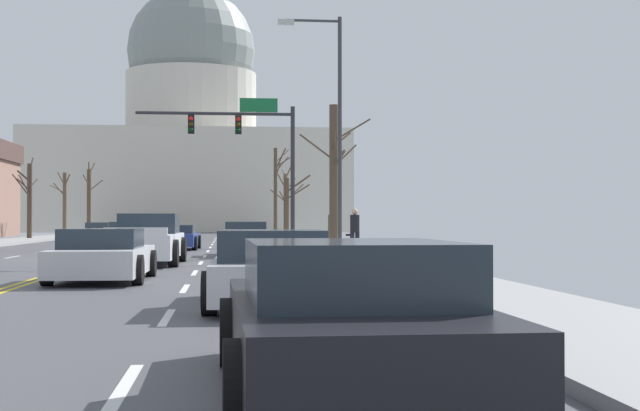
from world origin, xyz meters
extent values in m
cube|color=#48484D|center=(0.00, 0.00, -0.03)|extent=(14.00, 180.00, 0.06)
cube|color=yellow|center=(-0.12, 0.00, 0.00)|extent=(0.10, 176.40, 0.00)
cube|color=yellow|center=(0.12, 0.00, 0.00)|extent=(0.10, 176.40, 0.00)
cube|color=silver|center=(3.50, -24.10, 0.00)|extent=(0.12, 2.20, 0.00)
cube|color=silver|center=(3.50, -18.90, 0.00)|extent=(0.12, 2.20, 0.00)
cube|color=silver|center=(3.50, -13.70, 0.00)|extent=(0.12, 2.20, 0.00)
cube|color=silver|center=(3.50, -8.50, 0.00)|extent=(0.12, 2.20, 0.00)
cube|color=silver|center=(3.50, -3.30, 0.00)|extent=(0.12, 2.20, 0.00)
cube|color=silver|center=(3.50, 1.90, 0.00)|extent=(0.12, 2.20, 0.00)
cube|color=silver|center=(3.50, 7.10, 0.00)|extent=(0.12, 2.20, 0.00)
cube|color=silver|center=(3.50, 12.30, 0.00)|extent=(0.12, 2.20, 0.00)
cube|color=silver|center=(3.50, 17.50, 0.00)|extent=(0.12, 2.20, 0.00)
cube|color=silver|center=(3.50, 22.70, 0.00)|extent=(0.12, 2.20, 0.00)
cube|color=silver|center=(3.50, 27.90, 0.00)|extent=(0.12, 2.20, 0.00)
cube|color=silver|center=(3.50, 33.10, 0.00)|extent=(0.12, 2.20, 0.00)
cube|color=silver|center=(3.50, 38.30, 0.00)|extent=(0.12, 2.20, 0.00)
cube|color=silver|center=(3.50, 43.50, 0.00)|extent=(0.12, 2.20, 0.00)
cube|color=silver|center=(3.50, 48.70, 0.00)|extent=(0.12, 2.20, 0.00)
cube|color=silver|center=(3.50, 53.90, 0.00)|extent=(0.12, 2.20, 0.00)
cube|color=silver|center=(3.50, 59.10, 0.00)|extent=(0.12, 2.20, 0.00)
cube|color=silver|center=(3.50, 64.30, 0.00)|extent=(0.12, 2.20, 0.00)
cube|color=silver|center=(-3.50, 1.90, 0.00)|extent=(0.12, 2.20, 0.00)
cube|color=silver|center=(-3.50, 7.10, 0.00)|extent=(0.12, 2.20, 0.00)
cube|color=silver|center=(-3.50, 12.30, 0.00)|extent=(0.12, 2.20, 0.00)
cube|color=silver|center=(-3.50, 17.50, 0.00)|extent=(0.12, 2.20, 0.00)
cube|color=silver|center=(-3.50, 22.70, 0.00)|extent=(0.12, 2.20, 0.00)
cube|color=silver|center=(-3.50, 27.90, 0.00)|extent=(0.12, 2.20, 0.00)
cube|color=silver|center=(-3.50, 33.10, 0.00)|extent=(0.12, 2.20, 0.00)
cube|color=silver|center=(-3.50, 38.30, 0.00)|extent=(0.12, 2.20, 0.00)
cube|color=silver|center=(-3.50, 43.50, 0.00)|extent=(0.12, 2.20, 0.00)
cube|color=silver|center=(-3.50, 48.70, 0.00)|extent=(0.12, 2.20, 0.00)
cube|color=silver|center=(-3.50, 53.90, 0.00)|extent=(0.12, 2.20, 0.00)
cube|color=silver|center=(-3.50, 59.10, 0.00)|extent=(0.12, 2.20, 0.00)
cube|color=silver|center=(-3.50, 64.30, 0.00)|extent=(0.12, 2.20, 0.00)
cube|color=gray|center=(8.50, 0.00, 0.07)|extent=(3.00, 180.00, 0.14)
cylinder|color=#28282D|center=(7.60, 12.84, 3.60)|extent=(0.22, 0.22, 6.93)
cylinder|color=#28282D|center=(3.70, 12.84, 6.67)|extent=(7.80, 0.16, 0.16)
cube|color=black|center=(4.87, 12.84, 6.11)|extent=(0.32, 0.28, 0.92)
sphere|color=red|center=(4.87, 12.68, 6.39)|extent=(0.22, 0.22, 0.22)
sphere|color=#332B05|center=(4.87, 12.68, 6.11)|extent=(0.22, 0.22, 0.22)
sphere|color=black|center=(4.87, 12.68, 5.83)|extent=(0.22, 0.22, 0.22)
cube|color=black|center=(2.53, 12.84, 6.11)|extent=(0.32, 0.28, 0.92)
sphere|color=red|center=(2.53, 12.68, 6.39)|extent=(0.22, 0.22, 0.22)
sphere|color=#332B05|center=(2.53, 12.68, 6.11)|extent=(0.22, 0.22, 0.22)
sphere|color=black|center=(2.53, 12.68, 5.83)|extent=(0.22, 0.22, 0.22)
cube|color=#146033|center=(5.88, 12.86, 7.12)|extent=(1.90, 0.06, 0.70)
cylinder|color=#333338|center=(8.20, -1.25, 4.27)|extent=(0.14, 0.14, 8.25)
cylinder|color=#333338|center=(7.26, -1.25, 8.24)|extent=(1.87, 0.09, 0.09)
cube|color=#B2B2AD|center=(6.33, -1.25, 8.17)|extent=(0.56, 0.24, 0.16)
cube|color=beige|center=(0.00, 74.72, 5.68)|extent=(35.97, 22.49, 11.36)
cylinder|color=beige|center=(0.00, 74.72, 15.07)|extent=(15.43, 15.43, 7.42)
sphere|color=gray|center=(0.00, 74.72, 21.43)|extent=(15.15, 15.15, 15.15)
cube|color=navy|center=(2.00, 9.54, 0.45)|extent=(2.00, 4.36, 0.57)
cube|color=#232D38|center=(1.99, 9.42, 0.93)|extent=(1.70, 1.89, 0.39)
cylinder|color=black|center=(1.11, 10.91, 0.32)|extent=(0.24, 0.65, 0.64)
cylinder|color=black|center=(2.97, 10.85, 0.32)|extent=(0.24, 0.65, 0.64)
cylinder|color=black|center=(1.02, 8.24, 0.32)|extent=(0.24, 0.65, 0.64)
cylinder|color=black|center=(2.88, 8.18, 0.32)|extent=(0.24, 0.65, 0.64)
cube|color=#9EA3A8|center=(5.04, 2.27, 0.49)|extent=(1.84, 4.51, 0.66)
cube|color=#232D38|center=(5.04, 2.15, 1.05)|extent=(1.56, 2.01, 0.47)
cylinder|color=black|center=(4.22, 3.68, 0.32)|extent=(0.24, 0.65, 0.64)
cylinder|color=black|center=(5.94, 3.63, 0.32)|extent=(0.24, 0.65, 0.64)
cylinder|color=black|center=(4.15, 0.91, 0.32)|extent=(0.24, 0.65, 0.64)
cylinder|color=black|center=(5.86, 0.86, 0.32)|extent=(0.24, 0.65, 0.64)
cube|color=silver|center=(1.87, -3.99, 0.58)|extent=(2.02, 5.59, 0.71)
cube|color=#1E2833|center=(1.88, -3.21, 1.25)|extent=(1.79, 1.92, 0.62)
cube|color=silver|center=(1.81, -6.71, 1.04)|extent=(1.76, 0.13, 0.22)
cylinder|color=black|center=(0.95, -2.30, 0.40)|extent=(0.30, 0.81, 0.80)
cylinder|color=black|center=(2.86, -2.34, 0.40)|extent=(0.30, 0.81, 0.80)
cylinder|color=black|center=(0.88, -5.64, 0.40)|extent=(0.30, 0.81, 0.80)
cylinder|color=black|center=(2.79, -5.68, 0.40)|extent=(0.30, 0.81, 0.80)
cube|color=silver|center=(1.56, -11.25, 0.45)|extent=(1.91, 4.64, 0.58)
cube|color=#232D38|center=(1.56, -11.42, 0.96)|extent=(1.66, 2.11, 0.43)
cylinder|color=black|center=(0.65, -9.81, 0.32)|extent=(0.23, 0.64, 0.64)
cylinder|color=black|center=(2.51, -9.83, 0.32)|extent=(0.23, 0.64, 0.64)
cylinder|color=black|center=(0.62, -12.67, 0.32)|extent=(0.23, 0.64, 0.64)
cylinder|color=black|center=(2.47, -12.69, 0.32)|extent=(0.23, 0.64, 0.64)
cube|color=silver|center=(5.03, -17.41, 0.45)|extent=(1.93, 4.34, 0.58)
cube|color=#232D38|center=(5.02, -17.78, 0.98)|extent=(1.65, 2.12, 0.47)
cylinder|color=black|center=(4.16, -16.06, 0.32)|extent=(0.24, 0.65, 0.64)
cylinder|color=black|center=(5.98, -16.11, 0.32)|extent=(0.24, 0.65, 0.64)
cylinder|color=black|center=(4.09, -18.71, 0.32)|extent=(0.24, 0.65, 0.64)
cylinder|color=black|center=(5.90, -18.76, 0.32)|extent=(0.24, 0.65, 0.64)
cube|color=black|center=(5.28, -24.56, 0.46)|extent=(1.81, 4.62, 0.60)
cube|color=#232D38|center=(5.28, -24.85, 0.99)|extent=(1.56, 2.19, 0.45)
cylinder|color=black|center=(4.38, -23.15, 0.32)|extent=(0.23, 0.64, 0.64)
cylinder|color=black|center=(6.12, -23.12, 0.32)|extent=(0.23, 0.64, 0.64)
cylinder|color=black|center=(4.43, -25.99, 0.32)|extent=(0.23, 0.64, 0.64)
cylinder|color=black|center=(6.17, -25.97, 0.32)|extent=(0.23, 0.64, 0.64)
cube|color=silver|center=(-1.56, 20.70, 0.50)|extent=(2.00, 4.69, 0.68)
cube|color=#232D38|center=(-1.55, 21.07, 1.04)|extent=(1.72, 2.23, 0.40)
cylinder|color=black|center=(-0.64, 19.24, 0.32)|extent=(0.23, 0.64, 0.64)
cylinder|color=black|center=(-2.54, 19.28, 0.32)|extent=(0.23, 0.64, 0.64)
cylinder|color=black|center=(-0.58, 22.12, 0.32)|extent=(0.23, 0.64, 0.64)
cylinder|color=black|center=(-2.48, 22.16, 0.32)|extent=(0.23, 0.64, 0.64)
cube|color=silver|center=(-5.00, 34.21, 0.44)|extent=(2.03, 4.72, 0.56)
cube|color=#232D38|center=(-4.99, 34.38, 0.94)|extent=(1.73, 2.16, 0.44)
cylinder|color=black|center=(-4.09, 32.74, 0.32)|extent=(0.24, 0.65, 0.64)
cylinder|color=black|center=(-5.98, 32.79, 0.32)|extent=(0.24, 0.65, 0.64)
cylinder|color=black|center=(-4.01, 35.63, 0.32)|extent=(0.24, 0.65, 0.64)
cylinder|color=black|center=(-5.90, 35.68, 0.32)|extent=(0.24, 0.65, 0.64)
cylinder|color=#4C3D2D|center=(7.81, 32.91, 3.37)|extent=(0.27, 0.27, 6.47)
cylinder|color=#4C3D2D|center=(8.20, 33.30, 5.79)|extent=(0.92, 0.92, 1.73)
cylinder|color=#4C3D2D|center=(8.30, 33.22, 5.41)|extent=(1.05, 0.69, 1.22)
cylinder|color=#4C3D2D|center=(7.95, 32.08, 4.93)|extent=(0.35, 1.71, 0.98)
cylinder|color=#4C3D2D|center=(8.34, 33.54, 6.05)|extent=(1.12, 1.31, 1.12)
cylinder|color=#4C3D2D|center=(8.35, 32.90, 5.55)|extent=(1.11, 0.09, 0.74)
cylinder|color=#4C3D2D|center=(-8.18, 50.39, 3.04)|extent=(0.38, 0.38, 5.81)
cylinder|color=#4C3D2D|center=(-8.13, 49.95, 5.82)|extent=(0.22, 0.97, 1.53)
cylinder|color=#4C3D2D|center=(-8.02, 50.92, 5.99)|extent=(0.47, 1.18, 1.21)
cylinder|color=#4C3D2D|center=(-7.65, 50.86, 4.48)|extent=(1.17, 1.05, 1.10)
cylinder|color=#4C3D2D|center=(-8.30, 49.51, 4.90)|extent=(0.34, 1.81, 0.93)
cylinder|color=brown|center=(8.92, 38.90, 2.58)|extent=(0.29, 0.29, 4.89)
cylinder|color=brown|center=(9.19, 39.11, 5.17)|extent=(0.67, 0.57, 1.17)
cylinder|color=brown|center=(9.00, 39.43, 4.62)|extent=(0.28, 1.14, 0.70)
cylinder|color=brown|center=(9.30, 38.40, 4.12)|extent=(0.84, 1.07, 1.09)
cylinder|color=brown|center=(8.36, 39.44, 3.30)|extent=(1.23, 1.19, 1.02)
cylinder|color=brown|center=(8.88, 39.22, 4.28)|extent=(0.18, 0.72, 1.06)
cylinder|color=brown|center=(8.61, 38.48, 4.40)|extent=(0.76, 0.97, 1.13)
cylinder|color=brown|center=(8.86, 39.62, 4.91)|extent=(0.19, 1.49, 1.07)
cylinder|color=brown|center=(-8.86, 42.19, 2.67)|extent=(0.32, 0.32, 5.05)
cylinder|color=brown|center=(-8.58, 41.68, 4.54)|extent=(0.69, 1.13, 1.05)
cylinder|color=brown|center=(-9.44, 42.13, 3.85)|extent=(1.19, 0.18, 0.68)
cylinder|color=brown|center=(-9.38, 42.56, 3.83)|extent=(1.15, 0.87, 1.12)
cylinder|color=brown|center=(-9.05, 41.68, 4.64)|extent=(0.48, 1.10, 1.06)
cylinder|color=#4C3D2D|center=(8.25, 27.25, 2.14)|extent=(0.35, 0.35, 4.00)
cylinder|color=#4C3D2D|center=(7.99, 26.96, 2.83)|extent=(0.59, 0.65, 0.86)
cylinder|color=#4C3D2D|center=(8.85, 27.79, 3.22)|extent=(1.28, 1.16, 1.15)
cylinder|color=#4C3D2D|center=(9.01, 26.96, 3.76)|extent=(1.63, 0.71, 1.18)
cylinder|color=#4C3D2D|center=(8.97, 26.75, 3.20)|extent=(1.54, 1.10, 1.01)
cylinder|color=#423328|center=(-8.80, 29.07, 2.62)|extent=(0.33, 0.33, 4.96)
cylinder|color=#423328|center=(-9.25, 29.26, 3.72)|extent=(1.00, 0.51, 0.86)
cylinder|color=#423328|center=(-9.01, 28.43, 3.67)|extent=(0.51, 1.37, 1.29)
cylinder|color=#423328|center=(-9.32, 28.90, 3.64)|extent=(1.13, 0.43, 1.53)
cylinder|color=#423328|center=(-8.80, 29.57, 5.03)|extent=(0.12, 1.08, 1.10)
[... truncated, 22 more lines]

